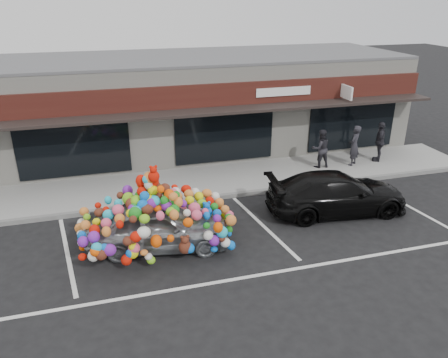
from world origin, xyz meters
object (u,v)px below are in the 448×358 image
object	(u,v)px
black_sedan	(337,193)
pedestrian_a	(354,145)
pedestrian_b	(321,148)
pedestrian_c	(380,142)
toy_car	(158,221)

from	to	relation	value
black_sedan	pedestrian_a	distance (m)	4.36
pedestrian_b	pedestrian_c	bearing A→B (deg)	-177.96
black_sedan	pedestrian_c	world-z (taller)	pedestrian_c
toy_car	pedestrian_b	xyz separation A→B (m)	(7.33, 4.20, 0.10)
pedestrian_b	pedestrian_c	world-z (taller)	pedestrian_c
black_sedan	pedestrian_b	distance (m)	3.80
black_sedan	pedestrian_a	xyz separation A→B (m)	(2.69, 3.42, 0.32)
pedestrian_c	pedestrian_a	bearing A→B (deg)	-50.65
toy_car	pedestrian_c	xyz separation A→B (m)	(10.12, 4.18, 0.16)
black_sedan	pedestrian_b	bearing A→B (deg)	-13.01
pedestrian_a	pedestrian_c	size ratio (longest dim) A/B	0.99
toy_car	pedestrian_a	world-z (taller)	toy_car
toy_car	black_sedan	distance (m)	6.14
pedestrian_a	pedestrian_c	bearing A→B (deg)	147.73
pedestrian_a	black_sedan	bearing A→B (deg)	12.92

